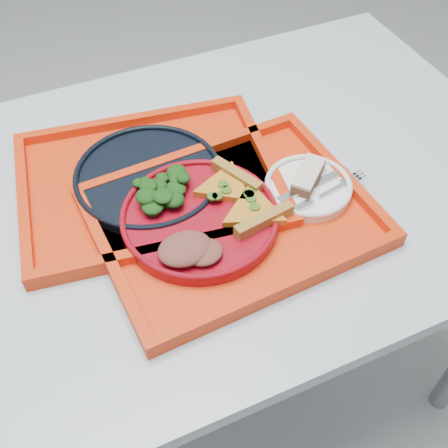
{
  "coord_description": "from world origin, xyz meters",
  "views": [
    {
      "loc": [
        -0.07,
        -0.66,
        1.47
      ],
      "look_at": [
        0.17,
        -0.12,
        0.78
      ],
      "focal_mm": 45.0,
      "sensor_mm": 36.0,
      "label": 1
    }
  ],
  "objects_px": {
    "tray_far": "(149,183)",
    "dessert_bar": "(308,176)",
    "tray_main": "(232,219)",
    "dinner_plate": "(200,219)",
    "navy_plate": "(149,178)"
  },
  "relations": [
    {
      "from": "tray_far",
      "to": "dessert_bar",
      "type": "xyz_separation_m",
      "value": [
        0.25,
        -0.13,
        0.03
      ]
    },
    {
      "from": "tray_main",
      "to": "dessert_bar",
      "type": "bearing_deg",
      "value": 1.41
    },
    {
      "from": "dinner_plate",
      "to": "navy_plate",
      "type": "xyz_separation_m",
      "value": [
        -0.04,
        0.13,
        -0.0
      ]
    },
    {
      "from": "navy_plate",
      "to": "dessert_bar",
      "type": "xyz_separation_m",
      "value": [
        0.25,
        -0.13,
        0.02
      ]
    },
    {
      "from": "tray_main",
      "to": "dinner_plate",
      "type": "distance_m",
      "value": 0.06
    },
    {
      "from": "tray_far",
      "to": "navy_plate",
      "type": "xyz_separation_m",
      "value": [
        0.0,
        0.0,
        0.01
      ]
    },
    {
      "from": "tray_main",
      "to": "tray_far",
      "type": "distance_m",
      "value": 0.17
    },
    {
      "from": "dessert_bar",
      "to": "dinner_plate",
      "type": "bearing_deg",
      "value": 139.52
    },
    {
      "from": "tray_far",
      "to": "tray_main",
      "type": "bearing_deg",
      "value": -45.96
    },
    {
      "from": "dinner_plate",
      "to": "tray_far",
      "type": "bearing_deg",
      "value": 109.31
    },
    {
      "from": "tray_main",
      "to": "navy_plate",
      "type": "height_order",
      "value": "navy_plate"
    },
    {
      "from": "navy_plate",
      "to": "dessert_bar",
      "type": "distance_m",
      "value": 0.28
    },
    {
      "from": "dinner_plate",
      "to": "navy_plate",
      "type": "relative_size",
      "value": 1.0
    },
    {
      "from": "tray_main",
      "to": "dessert_bar",
      "type": "relative_size",
      "value": 5.13
    },
    {
      "from": "dinner_plate",
      "to": "dessert_bar",
      "type": "bearing_deg",
      "value": 0.51
    }
  ]
}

